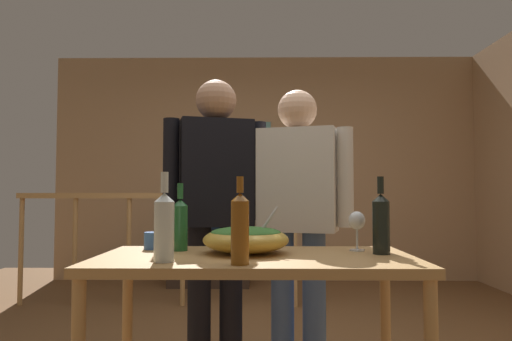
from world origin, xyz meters
TOP-DOWN VIEW (x-y plane):
  - back_wall at (0.00, 2.79)m, footprint 5.09×0.10m
  - framed_picture at (-0.15, 2.73)m, footprint 0.41×0.03m
  - stair_railing at (-0.60, 1.50)m, footprint 2.60×0.10m
  - tv_console at (-0.64, 2.44)m, footprint 0.90×0.40m
  - flat_screen_tv at (-0.64, 2.41)m, footprint 0.68×0.12m
  - serving_table at (-0.09, -0.78)m, footprint 1.35×0.69m
  - salad_bowl at (-0.13, -0.70)m, footprint 0.38×0.38m
  - wine_glass at (0.38, -0.61)m, footprint 0.08×0.08m
  - wine_bottle_clear at (-0.44, -0.97)m, footprint 0.08×0.08m
  - wine_bottle_amber at (-0.14, -1.03)m, footprint 0.07×0.07m
  - wine_bottle_green at (-0.44, -0.62)m, footprint 0.07×0.07m
  - wine_bottle_dark at (0.47, -0.73)m, footprint 0.08×0.08m
  - mug_blue at (-0.57, -0.56)m, footprint 0.13×0.09m
  - person_standing_left at (-0.32, -0.15)m, footprint 0.57×0.32m
  - person_standing_right at (0.15, -0.15)m, footprint 0.60×0.33m

SIDE VIEW (x-z plane):
  - tv_console at x=-0.64m, z-range 0.00..0.51m
  - stair_railing at x=-0.60m, z-range 0.12..1.20m
  - serving_table at x=-0.09m, z-range 0.30..1.07m
  - flat_screen_tv at x=-0.64m, z-range 0.55..1.04m
  - mug_blue at x=-0.57m, z-range 0.77..0.85m
  - salad_bowl at x=-0.13m, z-range 0.73..0.94m
  - wine_bottle_green at x=-0.44m, z-range 0.74..1.05m
  - wine_glass at x=0.38m, z-range 0.81..0.99m
  - wine_bottle_dark at x=0.47m, z-range 0.74..1.08m
  - wine_bottle_amber at x=-0.14m, z-range 0.74..1.07m
  - wine_bottle_clear at x=-0.44m, z-range 0.73..1.08m
  - person_standing_right at x=0.15m, z-range 0.16..1.78m
  - person_standing_left at x=-0.32m, z-range 0.16..1.84m
  - back_wall at x=0.00m, z-range 0.00..2.69m
  - framed_picture at x=-0.15m, z-range 1.40..1.89m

